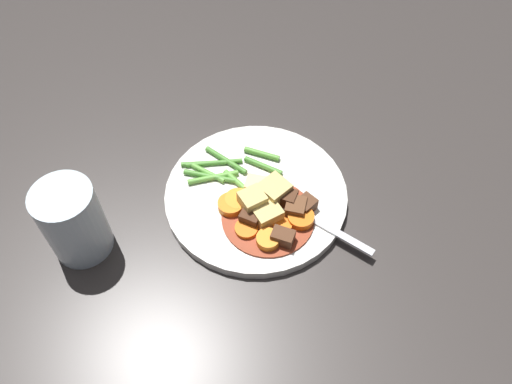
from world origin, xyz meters
TOP-DOWN VIEW (x-y plane):
  - ground_plane at (0.00, 0.00)m, footprint 3.00×3.00m
  - dinner_plate at (0.00, 0.00)m, footprint 0.25×0.25m
  - stew_sauce at (0.04, -0.01)m, footprint 0.12×0.12m
  - carrot_slice_0 at (0.07, -0.04)m, footprint 0.04×0.04m
  - carrot_slice_1 at (0.07, 0.02)m, footprint 0.04×0.04m
  - carrot_slice_2 at (0.04, -0.05)m, footprint 0.03×0.03m
  - carrot_slice_3 at (0.02, 0.03)m, footprint 0.03×0.03m
  - carrot_slice_4 at (0.00, -0.03)m, footprint 0.05×0.05m
  - carrot_slice_5 at (-0.00, -0.04)m, footprint 0.04×0.04m
  - carrot_slice_6 at (0.07, -0.01)m, footprint 0.03×0.03m
  - potato_chunk_0 at (0.05, -0.02)m, footprint 0.03×0.04m
  - potato_chunk_1 at (0.02, -0.02)m, footprint 0.03×0.04m
  - potato_chunk_2 at (0.00, 0.00)m, footprint 0.04×0.04m
  - potato_chunk_3 at (0.02, 0.01)m, footprint 0.04×0.04m
  - meat_chunk_0 at (0.08, -0.02)m, footprint 0.03×0.03m
  - meat_chunk_1 at (0.03, -0.03)m, footprint 0.03×0.04m
  - meat_chunk_2 at (0.06, 0.02)m, footprint 0.04×0.04m
  - meat_chunk_3 at (0.04, 0.02)m, footprint 0.03×0.03m
  - meat_chunk_4 at (0.06, 0.03)m, footprint 0.02×0.03m
  - green_bean_0 at (-0.05, -0.03)m, footprint 0.04×0.07m
  - green_bean_1 at (-0.08, -0.03)m, footprint 0.05×0.06m
  - green_bean_2 at (-0.05, 0.05)m, footprint 0.05×0.03m
  - green_bean_3 at (-0.07, -0.03)m, footprint 0.05×0.02m
  - green_bean_4 at (-0.03, -0.01)m, footprint 0.05×0.01m
  - green_bean_5 at (-0.06, -0.03)m, footprint 0.06×0.05m
  - green_bean_6 at (-0.08, -0.02)m, footprint 0.05×0.07m
  - green_bean_7 at (-0.03, 0.03)m, footprint 0.06×0.03m
  - green_bean_8 at (-0.07, -0.00)m, footprint 0.07×0.02m
  - fork at (0.08, 0.03)m, footprint 0.17×0.06m
  - water_glass at (-0.08, -0.22)m, footprint 0.07×0.07m

SIDE VIEW (x-z plane):
  - ground_plane at x=0.00m, z-range 0.00..0.00m
  - dinner_plate at x=0.00m, z-range 0.00..0.01m
  - stew_sauce at x=0.04m, z-range 0.01..0.02m
  - fork at x=0.08m, z-range 0.01..0.02m
  - green_bean_1 at x=-0.08m, z-range 0.01..0.02m
  - green_bean_6 at x=-0.08m, z-range 0.01..0.02m
  - green_bean_3 at x=-0.07m, z-range 0.01..0.02m
  - green_bean_8 at x=-0.07m, z-range 0.01..0.02m
  - green_bean_5 at x=-0.06m, z-range 0.01..0.02m
  - green_bean_4 at x=-0.03m, z-range 0.01..0.02m
  - green_bean_7 at x=-0.03m, z-range 0.01..0.02m
  - green_bean_0 at x=-0.05m, z-range 0.01..0.02m
  - green_bean_2 at x=-0.05m, z-range 0.01..0.02m
  - carrot_slice_6 at x=0.07m, z-range 0.01..0.02m
  - carrot_slice_2 at x=0.04m, z-range 0.01..0.02m
  - carrot_slice_3 at x=0.02m, z-range 0.01..0.02m
  - carrot_slice_5 at x=0.00m, z-range 0.01..0.03m
  - carrot_slice_4 at x=0.00m, z-range 0.01..0.03m
  - carrot_slice_1 at x=0.07m, z-range 0.01..0.03m
  - carrot_slice_0 at x=0.07m, z-range 0.01..0.03m
  - meat_chunk_4 at x=0.06m, z-range 0.01..0.03m
  - meat_chunk_0 at x=0.08m, z-range 0.01..0.03m
  - meat_chunk_1 at x=0.03m, z-range 0.01..0.03m
  - meat_chunk_2 at x=0.06m, z-range 0.01..0.04m
  - meat_chunk_3 at x=0.04m, z-range 0.01..0.04m
  - potato_chunk_2 at x=0.00m, z-range 0.01..0.04m
  - potato_chunk_0 at x=0.05m, z-range 0.01..0.04m
  - potato_chunk_3 at x=0.02m, z-range 0.01..0.04m
  - potato_chunk_1 at x=0.02m, z-range 0.01..0.05m
  - water_glass at x=-0.08m, z-range 0.00..0.11m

